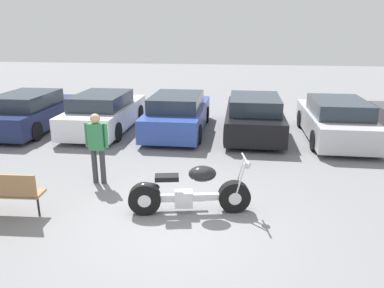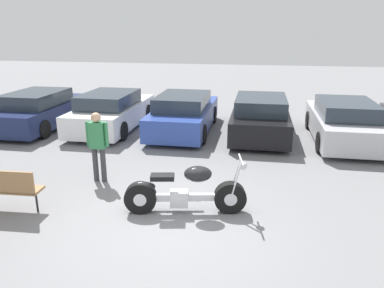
# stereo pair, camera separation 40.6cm
# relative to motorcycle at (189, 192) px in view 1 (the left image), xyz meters

# --- Properties ---
(ground_plane) EXTENTS (60.00, 60.00, 0.00)m
(ground_plane) POSITION_rel_motorcycle_xyz_m (-0.22, -0.44, -0.42)
(ground_plane) COLOR slate
(motorcycle) EXTENTS (2.30, 0.81, 1.08)m
(motorcycle) POSITION_rel_motorcycle_xyz_m (0.00, 0.00, 0.00)
(motorcycle) COLOR black
(motorcycle) RESTS_ON ground_plane
(parked_car_navy) EXTENTS (1.84, 4.32, 1.29)m
(parked_car_navy) POSITION_rel_motorcycle_xyz_m (-6.18, 5.35, 0.19)
(parked_car_navy) COLOR #19234C
(parked_car_navy) RESTS_ON ground_plane
(parked_car_white) EXTENTS (1.84, 4.32, 1.29)m
(parked_car_white) POSITION_rel_motorcycle_xyz_m (-3.66, 5.60, 0.19)
(parked_car_white) COLOR white
(parked_car_white) RESTS_ON ground_plane
(parked_car_blue) EXTENTS (1.84, 4.32, 1.29)m
(parked_car_blue) POSITION_rel_motorcycle_xyz_m (-1.14, 5.69, 0.19)
(parked_car_blue) COLOR #2D479E
(parked_car_blue) RESTS_ON ground_plane
(parked_car_black) EXTENTS (1.84, 4.32, 1.29)m
(parked_car_black) POSITION_rel_motorcycle_xyz_m (1.37, 5.72, 0.19)
(parked_car_black) COLOR black
(parked_car_black) RESTS_ON ground_plane
(parked_car_silver) EXTENTS (1.84, 4.32, 1.29)m
(parked_car_silver) POSITION_rel_motorcycle_xyz_m (3.89, 5.45, 0.19)
(parked_car_silver) COLOR #BCBCC1
(parked_car_silver) RESTS_ON ground_plane
(person_standing) EXTENTS (0.52, 0.22, 1.61)m
(person_standing) POSITION_rel_motorcycle_xyz_m (-2.20, 1.15, 0.53)
(person_standing) COLOR #38383D
(person_standing) RESTS_ON ground_plane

